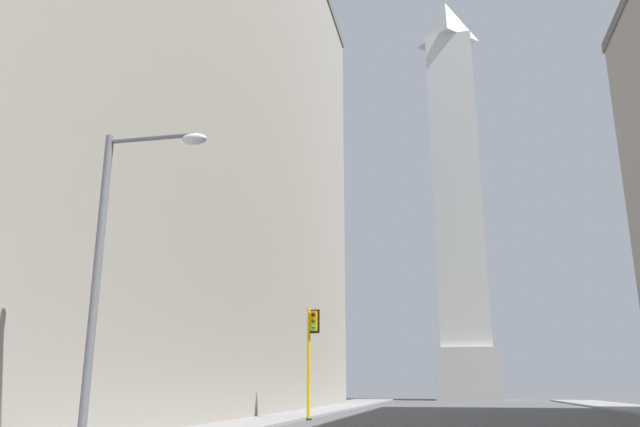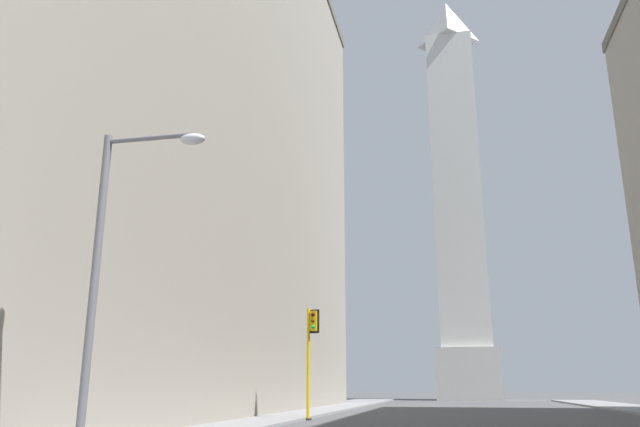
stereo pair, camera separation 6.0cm
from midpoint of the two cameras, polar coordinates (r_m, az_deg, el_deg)
sidewalk_left at (r=34.89m, az=-5.83°, el=-18.22°), size 5.00×101.88×0.15m
building_left at (r=48.00m, az=-20.28°, el=9.11°), size 27.15×59.06×41.94m
obelisk at (r=91.53m, az=12.44°, el=1.73°), size 8.31×8.31×59.76m
traffic_light_mid_left at (r=35.30m, az=-0.80°, el=-11.98°), size 0.78×0.50×5.99m
street_lamp at (r=15.54m, az=-18.29°, el=-3.46°), size 2.68×0.36×7.82m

